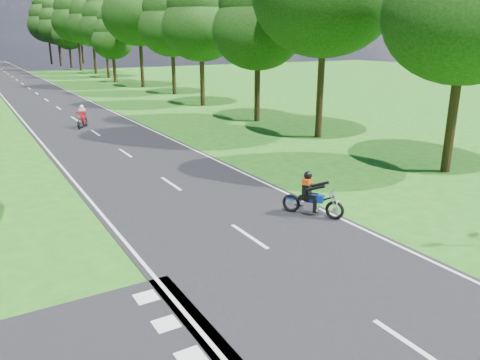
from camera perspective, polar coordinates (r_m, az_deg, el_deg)
ground at (r=12.49m, az=6.01°, el=-10.12°), size 160.00×160.00×0.00m
main_road at (r=59.51m, az=-24.33°, el=10.16°), size 7.00×140.00×0.02m
road_markings at (r=57.64m, az=-24.24°, el=10.01°), size 7.40×140.00×0.01m
treeline at (r=69.44m, az=-25.06°, el=17.72°), size 40.00×115.35×14.78m
rider_near_blue at (r=15.46m, az=8.90°, el=-1.69°), size 1.47×1.84×1.50m
rider_far_red at (r=32.23m, az=-18.73°, el=7.37°), size 1.31×1.79×1.43m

